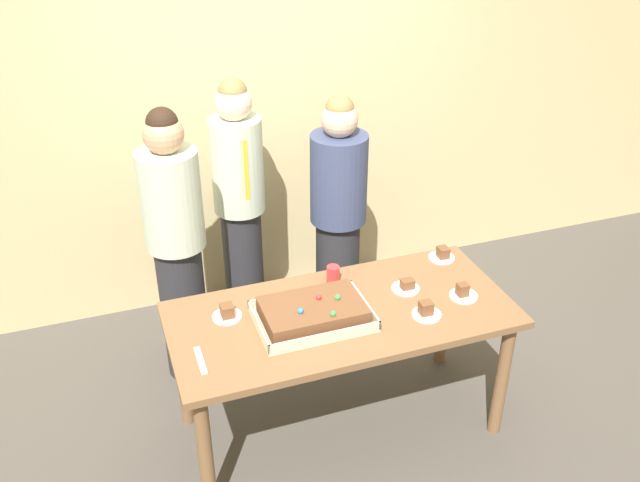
{
  "coord_description": "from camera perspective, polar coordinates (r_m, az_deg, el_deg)",
  "views": [
    {
      "loc": [
        -1.06,
        -2.67,
        2.85
      ],
      "look_at": [
        -0.07,
        0.15,
        1.14
      ],
      "focal_mm": 38.7,
      "sensor_mm": 36.0,
      "label": 1
    }
  ],
  "objects": [
    {
      "name": "cake_server_utensil",
      "position": [
        3.28,
        -9.85,
        -9.71
      ],
      "size": [
        0.03,
        0.2,
        0.01
      ],
      "primitive_type": "cube",
      "color": "silver",
      "rests_on": "party_table"
    },
    {
      "name": "ground_plane",
      "position": [
        4.05,
        1.65,
        -14.95
      ],
      "size": [
        12.0,
        12.0,
        0.0
      ],
      "primitive_type": "plane",
      "color": "#4C4742"
    },
    {
      "name": "plated_slice_far_left",
      "position": [
        3.52,
        -7.69,
        -5.94
      ],
      "size": [
        0.15,
        0.15,
        0.08
      ],
      "color": "white",
      "rests_on": "party_table"
    },
    {
      "name": "party_table",
      "position": [
        3.6,
        1.8,
        -7.18
      ],
      "size": [
        1.76,
        0.8,
        0.79
      ],
      "color": "brown",
      "rests_on": "ground_plane"
    },
    {
      "name": "plated_slice_center_front",
      "position": [
        4.03,
        10.08,
        -1.14
      ],
      "size": [
        0.15,
        0.15,
        0.07
      ],
      "color": "white",
      "rests_on": "party_table"
    },
    {
      "name": "sheet_cake",
      "position": [
        3.45,
        -0.59,
        -5.99
      ],
      "size": [
        0.57,
        0.39,
        0.13
      ],
      "color": "beige",
      "rests_on": "party_table"
    },
    {
      "name": "drink_cup_nearest",
      "position": [
        3.74,
        1.08,
        -2.79
      ],
      "size": [
        0.07,
        0.07,
        0.1
      ],
      "primitive_type": "cylinder",
      "color": "red",
      "rests_on": "party_table"
    },
    {
      "name": "plated_slice_near_right",
      "position": [
        3.71,
        11.75,
        -4.23
      ],
      "size": [
        0.15,
        0.15,
        0.08
      ],
      "color": "white",
      "rests_on": "party_table"
    },
    {
      "name": "person_striped_tie_right",
      "position": [
        4.32,
        -6.64,
        2.94
      ],
      "size": [
        0.32,
        0.32,
        1.72
      ],
      "rotation": [
        0.0,
        0.0,
        -1.49
      ],
      "color": "#28282D",
      "rests_on": "ground_plane"
    },
    {
      "name": "person_green_shirt_behind",
      "position": [
        4.31,
        1.51,
        2.06
      ],
      "size": [
        0.35,
        0.35,
        1.62
      ],
      "rotation": [
        0.0,
        0.0,
        -2.06
      ],
      "color": "#28282D",
      "rests_on": "ground_plane"
    },
    {
      "name": "plated_slice_far_right",
      "position": [
        3.73,
        7.15,
        -3.74
      ],
      "size": [
        0.15,
        0.15,
        0.06
      ],
      "color": "white",
      "rests_on": "party_table"
    },
    {
      "name": "plated_slice_near_left",
      "position": [
        3.54,
        8.77,
        -5.74
      ],
      "size": [
        0.15,
        0.15,
        0.08
      ],
      "color": "white",
      "rests_on": "party_table"
    },
    {
      "name": "interior_back_panel",
      "position": [
        4.6,
        -5.38,
        12.66
      ],
      "size": [
        8.0,
        0.12,
        3.0
      ],
      "primitive_type": "cube",
      "color": "#CCB784",
      "rests_on": "ground_plane"
    },
    {
      "name": "person_serving_front",
      "position": [
        3.98,
        -11.77,
        -0.38
      ],
      "size": [
        0.34,
        0.34,
        1.7
      ],
      "rotation": [
        0.0,
        0.0,
        -0.97
      ],
      "color": "#28282D",
      "rests_on": "ground_plane"
    }
  ]
}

